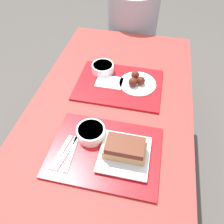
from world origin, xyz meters
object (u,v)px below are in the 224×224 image
object	(u,v)px
tray_near	(105,152)
brisket_sandwich_plate	(125,151)
bowl_coleslaw_near	(91,132)
wings_plate_far	(137,82)
person_seated_across	(132,20)
tray_far	(119,85)
bowl_coleslaw_far	(103,68)

from	to	relation	value
tray_near	brisket_sandwich_plate	bearing A→B (deg)	-3.04
bowl_coleslaw_near	wings_plate_far	xyz separation A→B (m)	(0.15, 0.38, -0.01)
tray_near	person_seated_across	world-z (taller)	person_seated_across
tray_far	bowl_coleslaw_far	distance (m)	0.14
tray_far	person_seated_across	world-z (taller)	person_seated_across
person_seated_across	wings_plate_far	bearing A→B (deg)	-79.85
wings_plate_far	person_seated_across	distance (m)	0.79
bowl_coleslaw_near	bowl_coleslaw_far	size ratio (longest dim) A/B	1.00
bowl_coleslaw_near	person_seated_across	size ratio (longest dim) A/B	0.17
bowl_coleslaw_far	wings_plate_far	distance (m)	0.22
bowl_coleslaw_near	brisket_sandwich_plate	xyz separation A→B (m)	(0.16, -0.07, 0.01)
person_seated_across	bowl_coleslaw_near	bearing A→B (deg)	-90.37
tray_near	person_seated_across	size ratio (longest dim) A/B	0.64
bowl_coleslaw_near	bowl_coleslaw_far	distance (m)	0.45
brisket_sandwich_plate	person_seated_across	xyz separation A→B (m)	(-0.15, 1.23, -0.05)
person_seated_across	tray_near	bearing A→B (deg)	-86.79
bowl_coleslaw_near	wings_plate_far	size ratio (longest dim) A/B	0.62
wings_plate_far	bowl_coleslaw_far	bearing A→B (deg)	161.70
brisket_sandwich_plate	bowl_coleslaw_far	bearing A→B (deg)	112.70
tray_far	tray_near	bearing A→B (deg)	-86.84
brisket_sandwich_plate	bowl_coleslaw_far	world-z (taller)	brisket_sandwich_plate
brisket_sandwich_plate	person_seated_across	distance (m)	1.24
bowl_coleslaw_near	wings_plate_far	bearing A→B (deg)	68.97
tray_far	wings_plate_far	xyz separation A→B (m)	(0.09, 0.02, 0.02)
bowl_coleslaw_far	person_seated_across	xyz separation A→B (m)	(0.07, 0.71, -0.04)
bowl_coleslaw_near	brisket_sandwich_plate	distance (m)	0.17
bowl_coleslaw_near	brisket_sandwich_plate	size ratio (longest dim) A/B	0.61
person_seated_across	tray_far	bearing A→B (deg)	-86.76
tray_far	bowl_coleslaw_far	world-z (taller)	bowl_coleslaw_far
bowl_coleslaw_near	wings_plate_far	world-z (taller)	wings_plate_far
tray_far	person_seated_across	distance (m)	0.80
bowl_coleslaw_far	person_seated_across	world-z (taller)	person_seated_across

